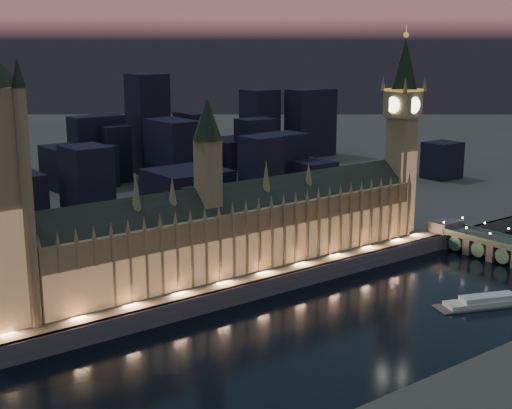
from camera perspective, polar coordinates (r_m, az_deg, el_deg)
ground_plane at (r=286.16m, az=5.99°, el=-9.56°), size 2000.00×2000.00×0.00m
embankment_wall at (r=313.62m, az=0.83°, el=-6.65°), size 2000.00×2.50×8.00m
palace_of_westminster at (r=324.69m, az=-0.95°, el=-1.83°), size 202.00×22.11×78.00m
elizabeth_tower at (r=387.58m, az=11.63°, el=6.73°), size 18.00×18.00×109.19m
river_boat at (r=319.45m, az=18.04°, el=-7.41°), size 46.78×27.39×4.50m
city_backdrop at (r=496.55m, az=-10.67°, el=3.56°), size 473.04×215.63×76.58m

